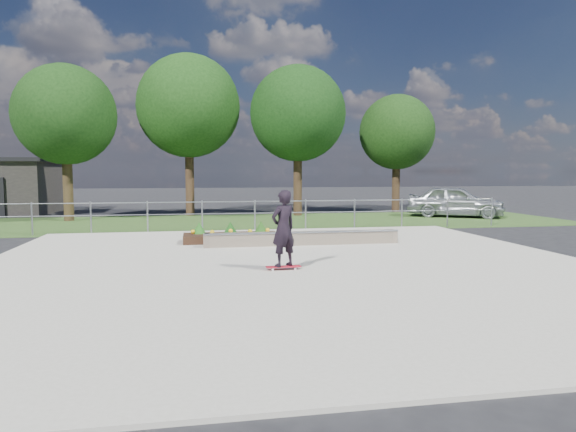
% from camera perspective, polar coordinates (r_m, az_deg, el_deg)
% --- Properties ---
extents(ground, '(120.00, 120.00, 0.00)m').
position_cam_1_polar(ground, '(12.49, 0.34, -5.64)').
color(ground, black).
rests_on(ground, ground).
extents(grass_verge, '(30.00, 8.00, 0.02)m').
position_cam_1_polar(grass_verge, '(23.29, -4.70, -0.68)').
color(grass_verge, '#2C491D').
rests_on(grass_verge, ground).
extents(concrete_slab, '(15.00, 15.00, 0.06)m').
position_cam_1_polar(concrete_slab, '(12.48, 0.34, -5.51)').
color(concrete_slab, '#AEAB9A').
rests_on(concrete_slab, ground).
extents(fence, '(20.06, 0.06, 1.20)m').
position_cam_1_polar(fence, '(19.75, -3.71, 0.53)').
color(fence, gray).
rests_on(fence, ground).
extents(tree_far_left, '(4.55, 4.55, 7.15)m').
position_cam_1_polar(tree_far_left, '(25.83, -23.51, 10.25)').
color(tree_far_left, '#312313').
rests_on(tree_far_left, ground).
extents(tree_mid_left, '(5.25, 5.25, 8.25)m').
position_cam_1_polar(tree_mid_left, '(27.26, -11.00, 11.86)').
color(tree_mid_left, '#311F13').
rests_on(tree_mid_left, ground).
extents(tree_mid_right, '(4.90, 4.90, 7.70)m').
position_cam_1_polar(tree_mid_right, '(26.75, 1.10, 11.28)').
color(tree_mid_right, black).
rests_on(tree_mid_right, ground).
extents(tree_far_right, '(4.20, 4.20, 6.60)m').
position_cam_1_polar(tree_far_right, '(29.86, 12.00, 9.06)').
color(tree_far_right, black).
rests_on(tree_far_right, ground).
extents(grind_ledge, '(6.00, 0.44, 0.43)m').
position_cam_1_polar(grind_ledge, '(15.70, 1.64, -2.47)').
color(grind_ledge, '#665A4B').
rests_on(grind_ledge, concrete_slab).
extents(planter_bed, '(3.00, 1.20, 0.61)m').
position_cam_1_polar(planter_bed, '(16.56, -6.36, -2.18)').
color(planter_bed, black).
rests_on(planter_bed, concrete_slab).
extents(skateboarder, '(0.80, 0.67, 1.82)m').
position_cam_1_polar(skateboarder, '(11.64, -0.52, -1.41)').
color(skateboarder, silver).
rests_on(skateboarder, concrete_slab).
extents(parked_car, '(5.00, 3.96, 1.60)m').
position_cam_1_polar(parked_car, '(27.11, 18.12, 1.56)').
color(parked_car, '#9DA1A6').
rests_on(parked_car, ground).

